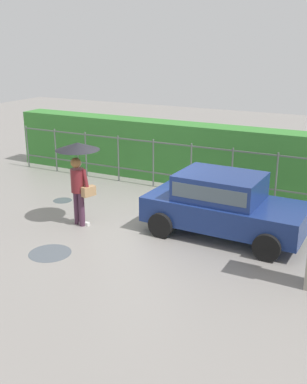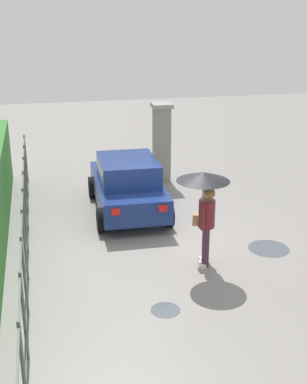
# 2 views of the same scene
# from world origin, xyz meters

# --- Properties ---
(ground_plane) EXTENTS (40.00, 40.00, 0.00)m
(ground_plane) POSITION_xyz_m (0.00, 0.00, 0.00)
(ground_plane) COLOR gray
(car) EXTENTS (3.78, 1.95, 1.48)m
(car) POSITION_xyz_m (2.09, 0.50, 0.80)
(car) COLOR navy
(car) RESTS_ON ground
(pedestrian) EXTENTS (1.07, 1.07, 2.06)m
(pedestrian) POSITION_xyz_m (-1.28, -0.47, 1.55)
(pedestrian) COLOR #47283D
(pedestrian) RESTS_ON ground
(gate_pillar) EXTENTS (0.60, 0.60, 2.42)m
(gate_pillar) POSITION_xyz_m (4.53, -1.03, 1.24)
(gate_pillar) COLOR gray
(gate_pillar) RESTS_ON ground
(fence_section) EXTENTS (11.44, 0.05, 1.50)m
(fence_section) POSITION_xyz_m (-0.45, 3.11, 0.83)
(fence_section) COLOR #59605B
(fence_section) RESTS_ON ground
(puddle_near) EXTENTS (0.93, 0.93, 0.00)m
(puddle_near) POSITION_xyz_m (-0.88, -2.18, 0.00)
(puddle_near) COLOR #4C545B
(puddle_near) RESTS_ON ground
(puddle_far) EXTENTS (0.54, 0.54, 0.00)m
(puddle_far) POSITION_xyz_m (-2.78, 0.71, 0.00)
(puddle_far) COLOR #4C545B
(puddle_far) RESTS_ON ground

